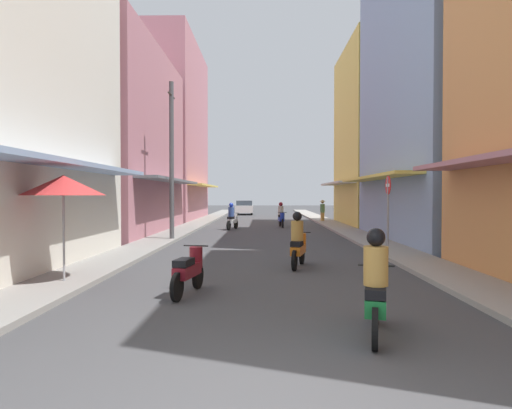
% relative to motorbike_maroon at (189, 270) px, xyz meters
% --- Properties ---
extents(ground_plane, '(120.31, 120.31, 0.00)m').
position_rel_motorbike_maroon_xyz_m(ground_plane, '(1.55, 18.22, -0.50)').
color(ground_plane, '#424244').
extents(sidewalk_left, '(1.56, 62.68, 0.12)m').
position_rel_motorbike_maroon_xyz_m(sidewalk_left, '(-3.04, 18.22, -0.44)').
color(sidewalk_left, gray).
rests_on(sidewalk_left, ground).
extents(sidewalk_right, '(1.56, 62.68, 0.12)m').
position_rel_motorbike_maroon_xyz_m(sidewalk_right, '(6.14, 18.22, -0.44)').
color(sidewalk_right, '#9E9991').
rests_on(sidewalk_right, ground).
extents(building_left_mid, '(7.05, 12.30, 9.71)m').
position_rel_motorbike_maroon_xyz_m(building_left_mid, '(-6.82, 14.81, 4.35)').
color(building_left_mid, '#B7727F').
rests_on(building_left_mid, ground).
extents(building_left_far, '(7.05, 12.61, 14.27)m').
position_rel_motorbike_maroon_xyz_m(building_left_far, '(-6.82, 28.22, 6.62)').
color(building_left_far, '#B7727F').
rests_on(building_left_far, ground).
extents(building_right_mid, '(7.05, 11.12, 13.91)m').
position_rel_motorbike_maroon_xyz_m(building_right_mid, '(9.92, 10.89, 6.45)').
color(building_right_mid, '#8CA5CC').
rests_on(building_right_mid, ground).
extents(building_right_far, '(7.05, 9.07, 11.82)m').
position_rel_motorbike_maroon_xyz_m(building_right_far, '(9.92, 21.31, 5.40)').
color(building_right_far, '#EFD159').
rests_on(building_right_far, ground).
extents(motorbike_maroon, '(0.60, 1.79, 0.96)m').
position_rel_motorbike_maroon_xyz_m(motorbike_maroon, '(0.00, 0.00, 0.00)').
color(motorbike_maroon, black).
rests_on(motorbike_maroon, ground).
extents(motorbike_white, '(0.69, 1.76, 1.58)m').
position_rel_motorbike_maroon_xyz_m(motorbike_white, '(-0.31, 17.43, 0.20)').
color(motorbike_white, black).
rests_on(motorbike_white, ground).
extents(motorbike_green, '(0.67, 1.77, 1.58)m').
position_rel_motorbike_maroon_xyz_m(motorbike_green, '(3.15, -2.76, 0.20)').
color(motorbike_green, black).
rests_on(motorbike_green, ground).
extents(motorbike_blue, '(0.55, 1.81, 1.58)m').
position_rel_motorbike_maroon_xyz_m(motorbike_blue, '(2.64, 19.50, 0.20)').
color(motorbike_blue, black).
rests_on(motorbike_blue, ground).
extents(motorbike_orange, '(0.66, 1.78, 1.58)m').
position_rel_motorbike_maroon_xyz_m(motorbike_orange, '(2.51, 3.48, 0.20)').
color(motorbike_orange, black).
rests_on(motorbike_orange, ground).
extents(parked_car, '(1.89, 4.15, 1.45)m').
position_rel_motorbike_maroon_xyz_m(parked_car, '(-0.46, 37.67, 0.24)').
color(parked_car, silver).
rests_on(parked_car, ground).
extents(pedestrian_far, '(0.44, 0.44, 1.68)m').
position_rel_motorbike_maroon_xyz_m(pedestrian_far, '(5.90, 24.57, 0.44)').
color(pedestrian_far, '#BF8C3F').
rests_on(pedestrian_far, ground).
extents(vendor_umbrella, '(1.83, 1.83, 2.48)m').
position_rel_motorbike_maroon_xyz_m(vendor_umbrella, '(-2.94, 0.81, 1.75)').
color(vendor_umbrella, '#99999E').
rests_on(vendor_umbrella, ground).
extents(utility_pole, '(0.20, 1.20, 7.00)m').
position_rel_motorbike_maroon_xyz_m(utility_pole, '(-2.51, 10.71, 3.07)').
color(utility_pole, '#4C4C4F').
rests_on(utility_pole, ground).
extents(street_sign_no_entry, '(0.07, 0.60, 2.65)m').
position_rel_motorbike_maroon_xyz_m(street_sign_no_entry, '(5.51, 5.34, 1.21)').
color(street_sign_no_entry, gray).
rests_on(street_sign_no_entry, ground).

